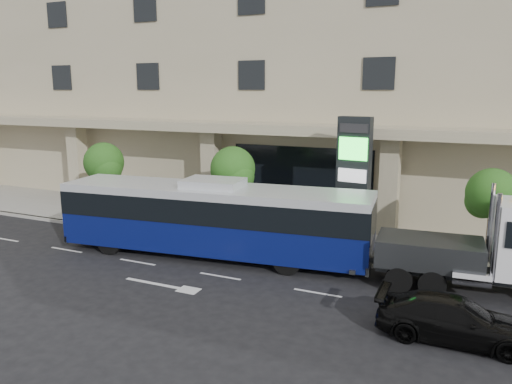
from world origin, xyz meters
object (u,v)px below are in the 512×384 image
Objects in this scene: tow_truck at (498,252)px; signage_pylon at (353,182)px; city_bus at (214,217)px; black_sedan at (455,319)px.

signage_pylon is (-5.91, 2.94, 1.55)m from tow_truck.
tow_truck reaches higher than city_bus.
signage_pylon is at bearing 149.11° from tow_truck.
signage_pylon is (5.29, 3.30, 1.40)m from city_bus.
tow_truck is 4.34m from black_sedan.
black_sedan is at bearing -26.74° from city_bus.
tow_truck is 1.93× the size of black_sedan.
black_sedan is (10.07, -3.73, -1.11)m from city_bus.
city_bus is 2.34× the size of signage_pylon.
tow_truck reaches higher than black_sedan.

